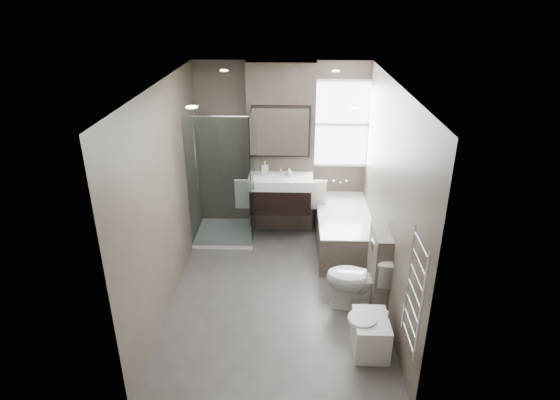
{
  "coord_description": "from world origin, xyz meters",
  "views": [
    {
      "loc": [
        0.19,
        -4.99,
        3.52
      ],
      "look_at": [
        0.03,
        0.15,
        1.2
      ],
      "focal_mm": 30.0,
      "sensor_mm": 36.0,
      "label": 1
    }
  ],
  "objects_px": {
    "bathtub": "(343,229)",
    "vanity": "(281,193)",
    "toilet": "(358,279)",
    "bidet": "(370,334)"
  },
  "relations": [
    {
      "from": "bathtub",
      "to": "toilet",
      "type": "xyz_separation_m",
      "value": [
        0.05,
        -1.41,
        0.07
      ]
    },
    {
      "from": "toilet",
      "to": "bidet",
      "type": "xyz_separation_m",
      "value": [
        0.04,
        -0.75,
        -0.17
      ]
    },
    {
      "from": "bidet",
      "to": "toilet",
      "type": "bearing_deg",
      "value": 93.38
    },
    {
      "from": "bathtub",
      "to": "vanity",
      "type": "bearing_deg",
      "value": 160.63
    },
    {
      "from": "vanity",
      "to": "bidet",
      "type": "height_order",
      "value": "vanity"
    },
    {
      "from": "toilet",
      "to": "vanity",
      "type": "bearing_deg",
      "value": -140.89
    },
    {
      "from": "vanity",
      "to": "bathtub",
      "type": "distance_m",
      "value": 1.07
    },
    {
      "from": "vanity",
      "to": "bathtub",
      "type": "xyz_separation_m",
      "value": [
        0.92,
        -0.33,
        -0.43
      ]
    },
    {
      "from": "bidet",
      "to": "bathtub",
      "type": "bearing_deg",
      "value": 92.37
    },
    {
      "from": "vanity",
      "to": "toilet",
      "type": "height_order",
      "value": "vanity"
    }
  ]
}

